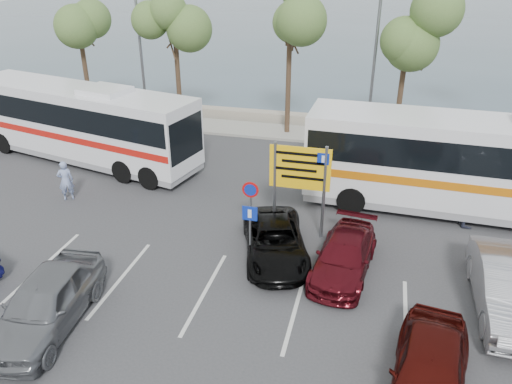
% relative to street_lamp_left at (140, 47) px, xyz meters
% --- Properties ---
extents(ground, '(120.00, 120.00, 0.00)m').
position_rel_street_lamp_left_xyz_m(ground, '(10.00, -13.52, -4.60)').
color(ground, '#38383A').
rests_on(ground, ground).
extents(kerb_strip, '(44.00, 2.40, 0.15)m').
position_rel_street_lamp_left_xyz_m(kerb_strip, '(10.00, 0.48, -4.52)').
color(kerb_strip, '#9A978C').
rests_on(kerb_strip, ground).
extents(seawall, '(48.00, 0.80, 0.60)m').
position_rel_street_lamp_left_xyz_m(seawall, '(10.00, 2.48, -4.30)').
color(seawall, '#A09280').
rests_on(seawall, ground).
extents(sea, '(140.00, 140.00, 0.00)m').
position_rel_street_lamp_left_xyz_m(sea, '(10.00, 46.48, -4.59)').
color(sea, '#39505B').
rests_on(sea, ground).
extents(tree_far_left, '(3.20, 3.20, 7.60)m').
position_rel_street_lamp_left_xyz_m(tree_far_left, '(-4.00, 0.48, 1.73)').
color(tree_far_left, '#382619').
rests_on(tree_far_left, kerb_strip).
extents(tree_left, '(3.20, 3.20, 7.20)m').
position_rel_street_lamp_left_xyz_m(tree_left, '(2.00, 0.48, 1.41)').
color(tree_left, '#382619').
rests_on(tree_left, kerb_strip).
extents(tree_mid, '(3.20, 3.20, 8.00)m').
position_rel_street_lamp_left_xyz_m(tree_mid, '(8.50, 0.48, 2.06)').
color(tree_mid, '#382619').
rests_on(tree_mid, kerb_strip).
extents(tree_right, '(3.20, 3.20, 7.40)m').
position_rel_street_lamp_left_xyz_m(tree_right, '(14.50, 0.48, 1.57)').
color(tree_right, '#382619').
rests_on(tree_right, kerb_strip).
extents(street_lamp_left, '(0.45, 1.15, 8.01)m').
position_rel_street_lamp_left_xyz_m(street_lamp_left, '(0.00, 0.00, 0.00)').
color(street_lamp_left, slate).
rests_on(street_lamp_left, kerb_strip).
extents(street_lamp_right, '(0.45, 1.15, 8.01)m').
position_rel_street_lamp_left_xyz_m(street_lamp_right, '(13.00, 0.00, 0.00)').
color(street_lamp_right, slate).
rests_on(street_lamp_right, kerb_strip).
extents(direction_sign, '(2.20, 0.12, 3.60)m').
position_rel_street_lamp_left_xyz_m(direction_sign, '(11.00, -10.32, -2.17)').
color(direction_sign, slate).
rests_on(direction_sign, ground).
extents(sign_no_stop, '(0.60, 0.08, 2.35)m').
position_rel_street_lamp_left_xyz_m(sign_no_stop, '(9.40, -11.13, -3.02)').
color(sign_no_stop, slate).
rests_on(sign_no_stop, ground).
extents(sign_parking, '(0.50, 0.07, 2.25)m').
position_rel_street_lamp_left_xyz_m(sign_parking, '(9.80, -12.73, -3.13)').
color(sign_parking, slate).
rests_on(sign_parking, ground).
extents(lane_markings, '(12.02, 4.20, 0.01)m').
position_rel_street_lamp_left_xyz_m(lane_markings, '(8.86, -14.52, -4.60)').
color(lane_markings, silver).
rests_on(lane_markings, ground).
extents(coach_bus_left, '(12.85, 5.44, 3.92)m').
position_rel_street_lamp_left_xyz_m(coach_bus_left, '(-0.65, -5.77, -2.78)').
color(coach_bus_left, white).
rests_on(coach_bus_left, ground).
extents(coach_bus_right, '(13.40, 3.30, 4.15)m').
position_rel_street_lamp_left_xyz_m(coach_bus_right, '(17.50, -7.02, -2.67)').
color(coach_bus_right, white).
rests_on(coach_bus_right, ground).
extents(car_silver_a, '(2.25, 4.75, 1.57)m').
position_rel_street_lamp_left_xyz_m(car_silver_a, '(5.00, -17.02, -3.81)').
color(car_silver_a, slate).
rests_on(car_silver_a, ground).
extents(car_maroon, '(2.20, 4.38, 1.22)m').
position_rel_street_lamp_left_xyz_m(car_maroon, '(12.90, -12.33, -3.99)').
color(car_maroon, '#500D14').
rests_on(car_maroon, ground).
extents(car_red, '(2.38, 4.58, 1.49)m').
position_rel_street_lamp_left_xyz_m(car_red, '(15.30, -17.02, -3.85)').
color(car_red, '#400C09').
rests_on(car_red, ground).
extents(suv_black, '(3.30, 4.86, 1.24)m').
position_rel_street_lamp_left_xyz_m(suv_black, '(10.50, -12.02, -3.98)').
color(suv_black, black).
rests_on(suv_black, ground).
extents(car_silver_b, '(1.70, 4.80, 1.58)m').
position_rel_street_lamp_left_xyz_m(car_silver_b, '(17.70, -13.15, -3.81)').
color(car_silver_b, '#9B9BA0').
rests_on(car_silver_b, ground).
extents(pedestrian_near, '(0.76, 0.71, 1.75)m').
position_rel_street_lamp_left_xyz_m(pedestrian_near, '(1.00, -9.89, -3.73)').
color(pedestrian_near, '#8B9DCB').
rests_on(pedestrian_near, ground).
extents(pedestrian_far, '(0.89, 1.06, 1.97)m').
position_rel_street_lamp_left_xyz_m(pedestrian_far, '(17.24, -7.97, -3.62)').
color(pedestrian_far, '#303348').
rests_on(pedestrian_far, ground).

